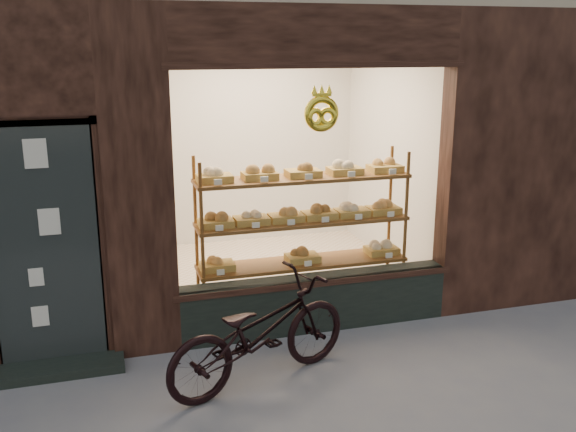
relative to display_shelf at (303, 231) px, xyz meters
name	(u,v)px	position (x,y,z in m)	size (l,w,h in m)	color
display_shelf	(303,231)	(0.00, 0.00, 0.00)	(2.20, 0.45, 1.70)	brown
bicycle	(260,332)	(-0.79, -1.29, -0.44)	(0.60, 1.73, 0.91)	black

